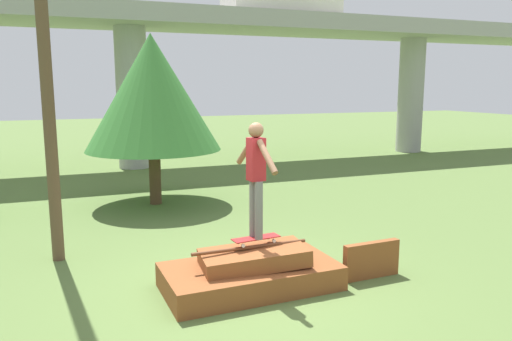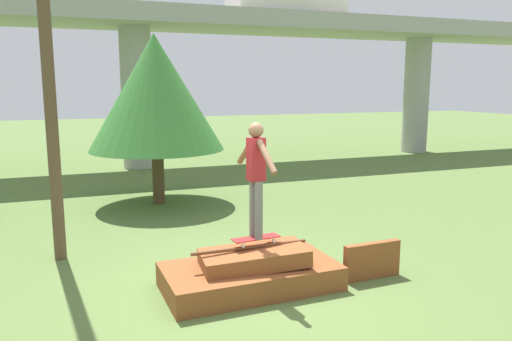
% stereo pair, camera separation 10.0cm
% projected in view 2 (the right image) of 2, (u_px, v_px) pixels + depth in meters
% --- Properties ---
extents(ground_plane, '(80.00, 80.00, 0.00)m').
position_uv_depth(ground_plane, '(250.00, 288.00, 7.35)').
color(ground_plane, '#567038').
extents(scrap_pile, '(2.56, 1.37, 0.65)m').
position_uv_depth(scrap_pile, '(251.00, 272.00, 7.31)').
color(scrap_pile, brown).
rests_on(scrap_pile, ground_plane).
extents(scrap_plank_loose, '(0.97, 0.15, 0.57)m').
position_uv_depth(scrap_plank_loose, '(372.00, 261.00, 7.67)').
color(scrap_plank_loose, brown).
rests_on(scrap_plank_loose, ground_plane).
extents(skateboard, '(0.74, 0.28, 0.09)m').
position_uv_depth(skateboard, '(256.00, 238.00, 7.34)').
color(skateboard, maroon).
rests_on(skateboard, scrap_pile).
extents(skater, '(0.24, 1.19, 1.69)m').
position_uv_depth(skater, '(256.00, 172.00, 7.17)').
color(skater, slate).
rests_on(skater, skateboard).
extents(highway_overpass, '(44.00, 3.44, 5.57)m').
position_uv_depth(highway_overpass, '(134.00, 31.00, 17.35)').
color(highway_overpass, '#9E9E99').
rests_on(highway_overpass, ground_plane).
extents(car_on_overpass_right, '(4.33, 1.87, 1.36)m').
position_uv_depth(car_on_overpass_right, '(285.00, 0.00, 18.93)').
color(car_on_overpass_right, silver).
rests_on(car_on_overpass_right, highway_overpass).
extents(tree_behind_left, '(3.30, 3.30, 4.18)m').
position_uv_depth(tree_behind_left, '(155.00, 93.00, 12.13)').
color(tree_behind_left, '#4C3823').
rests_on(tree_behind_left, ground_plane).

